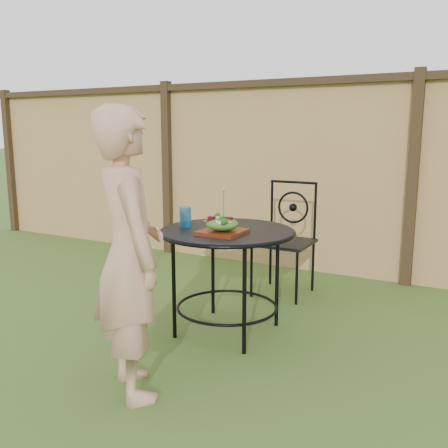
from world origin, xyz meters
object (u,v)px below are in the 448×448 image
patio_chair (286,235)px  diner (129,255)px  salad_plate (222,232)px  patio_table (227,250)px

patio_chair → diner: bearing=-92.9°
patio_chair → salad_plate: bearing=-89.8°
diner → patio_chair: bearing=-55.7°
patio_table → salad_plate: salad_plate is taller
patio_table → patio_chair: bearing=88.1°
salad_plate → patio_table: bearing=105.2°
patio_chair → diner: diner is taller
patio_chair → salad_plate: patio_chair is taller
patio_table → diner: (-0.07, -0.94, 0.17)m
patio_table → patio_chair: (0.03, 1.00, -0.08)m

